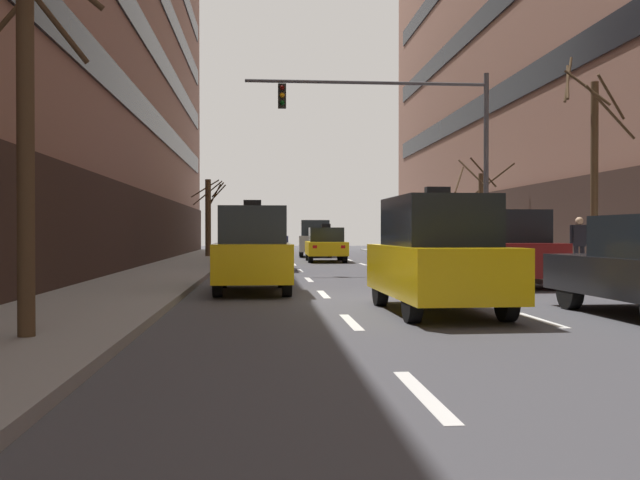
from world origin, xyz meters
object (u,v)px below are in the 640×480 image
(taxi_driving_0, at_px, (262,238))
(traffic_signal_0, at_px, (418,133))
(street_tree_0, at_px, (24,113))
(street_tree_3, at_px, (593,166))
(car_driving_6, at_px, (259,240))
(car_parked_2, at_px, (507,248))
(street_tree_1, at_px, (481,213))
(taxi_driving_3, at_px, (326,245))
(taxi_driving_2, at_px, (262,241))
(taxi_driving_1, at_px, (437,255))
(taxi_driving_4, at_px, (252,250))
(street_tree_2, at_px, (208,215))
(car_driving_5, at_px, (315,239))
(pedestrian_0, at_px, (579,242))
(car_parked_3, at_px, (448,251))

(taxi_driving_0, distance_m, traffic_signal_0, 17.96)
(street_tree_0, xyz_separation_m, street_tree_3, (11.69, 9.09, 0.29))
(car_driving_6, distance_m, car_parked_2, 11.17)
(traffic_signal_0, bearing_deg, street_tree_0, -118.26)
(car_parked_2, bearing_deg, street_tree_1, 76.38)
(taxi_driving_3, height_order, traffic_signal_0, traffic_signal_0)
(taxi_driving_3, height_order, car_driving_6, car_driving_6)
(street_tree_1, bearing_deg, taxi_driving_2, 148.50)
(taxi_driving_3, bearing_deg, taxi_driving_1, -90.01)
(street_tree_1, bearing_deg, taxi_driving_4, -129.96)
(taxi_driving_2, xyz_separation_m, street_tree_1, (8.81, -5.40, 1.16))
(taxi_driving_1, distance_m, car_parked_2, 7.07)
(taxi_driving_2, distance_m, taxi_driving_3, 3.27)
(taxi_driving_3, distance_m, traffic_signal_0, 10.60)
(street_tree_2, bearing_deg, taxi_driving_2, -61.89)
(traffic_signal_0, bearing_deg, taxi_driving_4, -126.62)
(taxi_driving_0, xyz_separation_m, street_tree_0, (-2.91, -32.32, 1.77))
(car_driving_5, xyz_separation_m, car_parked_2, (3.47, -22.58, -0.06))
(taxi_driving_2, relative_size, street_tree_0, 0.83)
(car_driving_6, relative_size, street_tree_3, 0.76)
(pedestrian_0, bearing_deg, street_tree_0, -138.46)
(car_parked_3, relative_size, street_tree_2, 1.00)
(street_tree_3, bearing_deg, car_parked_3, 109.26)
(street_tree_1, height_order, pedestrian_0, street_tree_1)
(car_driving_5, relative_size, pedestrian_0, 2.59)
(traffic_signal_0, xyz_separation_m, street_tree_2, (-8.41, 13.86, -2.62))
(taxi_driving_2, distance_m, car_parked_3, 10.89)
(taxi_driving_4, height_order, street_tree_2, street_tree_2)
(car_parked_2, height_order, street_tree_2, street_tree_2)
(street_tree_0, height_order, street_tree_1, street_tree_0)
(taxi_driving_1, relative_size, taxi_driving_3, 0.96)
(car_driving_5, relative_size, street_tree_2, 1.06)
(car_driving_6, xyz_separation_m, street_tree_1, (8.92, 0.30, 1.07))
(traffic_signal_0, xyz_separation_m, street_tree_0, (-8.42, -15.67, -2.08))
(car_driving_6, bearing_deg, street_tree_1, 1.95)
(traffic_signal_0, distance_m, street_tree_3, 7.56)
(car_driving_5, distance_m, street_tree_2, 6.62)
(taxi_driving_2, relative_size, street_tree_2, 1.02)
(car_parked_3, bearing_deg, pedestrian_0, -61.47)
(taxi_driving_0, distance_m, pedestrian_0, 23.49)
(street_tree_0, bearing_deg, car_parked_3, 58.48)
(taxi_driving_1, relative_size, street_tree_1, 1.01)
(taxi_driving_0, bearing_deg, car_driving_5, -5.04)
(taxi_driving_1, xyz_separation_m, street_tree_3, (5.69, 5.78, 2.15))
(car_driving_5, relative_size, car_driving_6, 0.95)
(street_tree_1, bearing_deg, taxi_driving_1, -110.34)
(taxi_driving_2, xyz_separation_m, street_tree_2, (-2.89, 5.41, 1.32))
(taxi_driving_1, bearing_deg, taxi_driving_2, 98.47)
(taxi_driving_4, relative_size, car_driving_5, 0.94)
(street_tree_3, bearing_deg, car_driving_5, 103.92)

